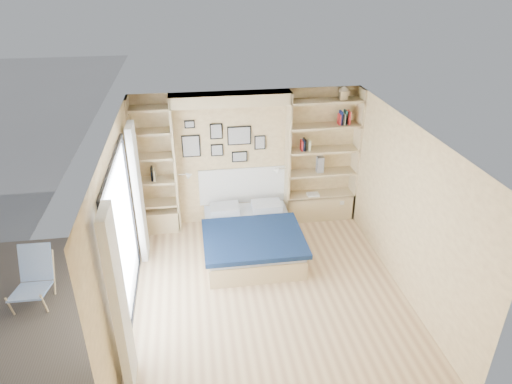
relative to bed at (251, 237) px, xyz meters
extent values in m
plane|color=#D6B585|center=(0.10, -1.16, -0.27)|extent=(4.50, 4.50, 0.00)
plane|color=#E8C98B|center=(0.10, 1.09, 0.98)|extent=(4.00, 0.00, 4.00)
plane|color=#E8C98B|center=(0.10, -3.41, 0.98)|extent=(4.00, 0.00, 4.00)
plane|color=#E8C98B|center=(-1.90, -1.16, 0.98)|extent=(0.00, 4.50, 4.50)
plane|color=#E8C98B|center=(2.10, -1.16, 0.98)|extent=(0.00, 4.50, 4.50)
plane|color=white|center=(0.10, -1.16, 2.23)|extent=(4.50, 4.50, 0.00)
cube|color=tan|center=(-1.20, 0.91, 0.98)|extent=(0.04, 0.35, 2.50)
cube|color=tan|center=(0.80, 0.91, 0.98)|extent=(0.04, 0.35, 2.50)
cube|color=tan|center=(-0.20, 0.91, 2.13)|extent=(2.00, 0.35, 0.20)
cube|color=tan|center=(2.08, 0.91, 0.98)|extent=(0.04, 0.35, 2.50)
cube|color=tan|center=(-1.88, 0.91, 0.98)|extent=(0.04, 0.35, 2.50)
cube|color=tan|center=(1.45, 0.91, -0.02)|extent=(1.30, 0.35, 0.50)
cube|color=tan|center=(-1.55, 0.91, -0.07)|extent=(0.70, 0.35, 0.40)
cube|color=black|center=(-1.87, -1.16, 1.96)|extent=(0.04, 2.08, 0.06)
cube|color=black|center=(-1.87, -1.16, -0.24)|extent=(0.04, 2.08, 0.06)
cube|color=black|center=(-1.87, -2.18, 0.83)|extent=(0.04, 0.06, 2.20)
cube|color=black|center=(-1.87, -0.14, 0.83)|extent=(0.04, 0.06, 2.20)
cube|color=silver|center=(-1.88, -1.16, 0.85)|extent=(0.01, 2.00, 2.20)
cube|color=white|center=(-1.78, -2.46, 0.88)|extent=(0.10, 0.45, 2.30)
cube|color=white|center=(-1.78, 0.14, 0.88)|extent=(0.10, 0.45, 2.30)
cube|color=tan|center=(1.45, 0.91, 0.23)|extent=(1.30, 0.35, 0.04)
cube|color=tan|center=(1.45, 0.91, 0.68)|extent=(1.30, 0.35, 0.04)
cube|color=tan|center=(1.45, 0.91, 1.13)|extent=(1.30, 0.35, 0.04)
cube|color=tan|center=(1.45, 0.91, 1.58)|extent=(1.30, 0.35, 0.04)
cube|color=tan|center=(1.45, 0.91, 2.03)|extent=(1.30, 0.35, 0.04)
cube|color=tan|center=(-1.55, 0.91, 0.28)|extent=(0.70, 0.35, 0.04)
cube|color=tan|center=(-1.55, 0.91, 0.73)|extent=(0.70, 0.35, 0.04)
cube|color=tan|center=(-1.55, 0.91, 1.18)|extent=(0.70, 0.35, 0.04)
cube|color=tan|center=(-1.55, 0.91, 1.63)|extent=(0.70, 0.35, 0.04)
cube|color=tan|center=(-1.55, 0.91, 2.03)|extent=(0.70, 0.35, 0.04)
cube|color=tan|center=(0.00, -0.02, -0.10)|extent=(1.51, 1.89, 0.33)
cube|color=#B7BDC8|center=(0.00, -0.02, 0.12)|extent=(1.47, 1.85, 0.10)
cube|color=#0E1D3C|center=(0.00, -0.34, 0.19)|extent=(1.61, 1.33, 0.08)
cube|color=#B7BDC8|center=(-0.38, 0.63, 0.23)|extent=(0.52, 0.38, 0.12)
cube|color=#B7BDC8|center=(0.38, 0.63, 0.23)|extent=(0.52, 0.38, 0.12)
cube|color=white|center=(0.00, 1.06, 0.45)|extent=(1.61, 0.04, 0.70)
cube|color=black|center=(-0.90, 1.06, 1.28)|extent=(0.32, 0.02, 0.40)
cube|color=gray|center=(-0.90, 1.05, 1.28)|extent=(0.28, 0.01, 0.36)
cube|color=black|center=(-0.45, 1.06, 1.53)|extent=(0.22, 0.02, 0.28)
cube|color=gray|center=(-0.45, 1.05, 1.53)|extent=(0.18, 0.01, 0.24)
cube|color=black|center=(-0.45, 1.06, 1.18)|extent=(0.22, 0.02, 0.22)
cube|color=gray|center=(-0.45, 1.05, 1.18)|extent=(0.18, 0.01, 0.18)
cube|color=black|center=(-0.05, 1.06, 1.43)|extent=(0.42, 0.02, 0.34)
cube|color=gray|center=(-0.05, 1.05, 1.43)|extent=(0.38, 0.01, 0.30)
cube|color=black|center=(-0.05, 1.06, 1.03)|extent=(0.28, 0.02, 0.20)
cube|color=gray|center=(-0.05, 1.05, 1.03)|extent=(0.24, 0.01, 0.16)
cube|color=black|center=(0.32, 1.06, 1.28)|extent=(0.20, 0.02, 0.26)
cube|color=gray|center=(0.32, 1.05, 1.28)|extent=(0.16, 0.01, 0.22)
cube|color=black|center=(-0.90, 1.06, 1.68)|extent=(0.18, 0.02, 0.14)
cube|color=gray|center=(-0.90, 1.05, 1.68)|extent=(0.14, 0.01, 0.10)
cylinder|color=silver|center=(-1.06, 0.84, 0.85)|extent=(0.20, 0.02, 0.02)
cone|color=white|center=(-0.96, 0.84, 0.83)|extent=(0.13, 0.12, 0.15)
cylinder|color=silver|center=(0.66, 0.84, 0.85)|extent=(0.20, 0.02, 0.02)
cone|color=white|center=(0.56, 0.84, 0.83)|extent=(0.13, 0.12, 0.15)
cube|color=#A51E1E|center=(1.05, 0.91, 1.25)|extent=(0.02, 0.15, 0.18)
cube|color=navy|center=(1.09, 0.91, 1.26)|extent=(0.03, 0.15, 0.20)
cube|color=black|center=(1.10, 0.91, 1.26)|extent=(0.03, 0.15, 0.21)
cube|color=beige|center=(1.18, 0.91, 1.25)|extent=(0.04, 0.15, 0.19)
cube|color=#A51E1E|center=(1.70, 0.91, 1.70)|extent=(0.02, 0.15, 0.19)
cube|color=navy|center=(1.73, 0.91, 1.73)|extent=(0.03, 0.15, 0.24)
cube|color=black|center=(1.75, 0.91, 1.70)|extent=(0.03, 0.15, 0.19)
cube|color=#BFB28C|center=(1.80, 0.91, 1.70)|extent=(0.04, 0.15, 0.19)
cube|color=#205243|center=(1.81, 0.91, 1.73)|extent=(0.03, 0.15, 0.25)
cube|color=#A51E1E|center=(1.87, 0.91, 1.72)|extent=(0.03, 0.15, 0.23)
cube|color=navy|center=(-1.61, 0.91, 0.85)|extent=(0.02, 0.15, 0.18)
cube|color=black|center=(-1.60, 0.91, 0.88)|extent=(0.03, 0.15, 0.24)
cube|color=#BFB28C|center=(-1.56, 0.91, 0.86)|extent=(0.03, 0.15, 0.20)
cube|color=tan|center=(1.74, 0.91, 2.13)|extent=(0.13, 0.13, 0.15)
cone|color=tan|center=(1.74, 0.91, 2.24)|extent=(0.20, 0.20, 0.08)
cube|color=slate|center=(1.41, 0.91, 0.85)|extent=(0.12, 0.12, 0.30)
cube|color=white|center=(1.30, 0.86, 0.27)|extent=(0.22, 0.16, 0.03)
cube|color=brown|center=(-3.50, -1.16, -0.27)|extent=(3.20, 4.00, 0.05)
cylinder|color=tan|center=(-3.50, -1.18, -0.06)|extent=(0.03, 0.14, 0.40)
cylinder|color=tan|center=(-3.05, -1.19, -0.06)|extent=(0.03, 0.14, 0.40)
cylinder|color=tan|center=(-3.49, -0.61, 0.04)|extent=(0.04, 0.33, 0.66)
cylinder|color=tan|center=(-3.04, -0.63, 0.04)|extent=(0.04, 0.33, 0.66)
cube|color=#3861A9|center=(-3.27, -0.98, 0.02)|extent=(0.47, 0.57, 0.15)
cube|color=#3861A9|center=(-3.27, -0.59, 0.25)|extent=(0.46, 0.23, 0.54)
camera|label=1|loc=(-0.88, -6.48, 4.20)|focal=32.00mm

